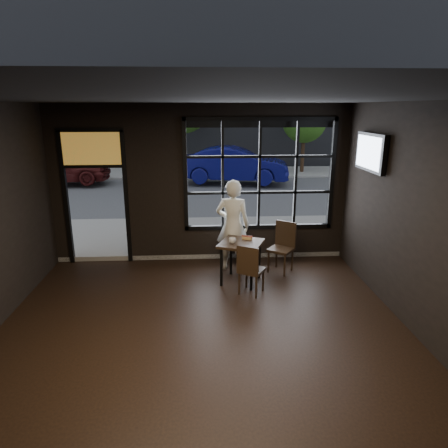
{
  "coord_description": "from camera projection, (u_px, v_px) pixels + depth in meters",
  "views": [
    {
      "loc": [
        -0.01,
        -4.49,
        3.11
      ],
      "look_at": [
        0.4,
        2.2,
        1.15
      ],
      "focal_mm": 32.0,
      "sensor_mm": 36.0,
      "label": 1
    }
  ],
  "objects": [
    {
      "name": "street_asphalt",
      "position": [
        200.0,
        154.0,
        28.18
      ],
      "size": [
        60.0,
        41.0,
        0.04
      ],
      "primitive_type": "cube",
      "color": "#545456",
      "rests_on": "ground"
    },
    {
      "name": "maroon_car",
      "position": [
        56.0,
        165.0,
        16.36
      ],
      "size": [
        4.33,
        1.82,
        1.46
      ],
      "primitive_type": "imported",
      "rotation": [
        0.0,
        0.0,
        1.59
      ],
      "color": "#461211",
      "rests_on": "street_asphalt"
    },
    {
      "name": "window_frame",
      "position": [
        259.0,
        175.0,
        8.09
      ],
      "size": [
        3.06,
        0.12,
        2.28
      ],
      "primitive_type": "cube",
      "color": "black",
      "rests_on": "ground"
    },
    {
      "name": "chair_near",
      "position": [
        252.0,
        269.0,
        6.85
      ],
      "size": [
        0.53,
        0.53,
        0.9
      ],
      "primitive_type": "cube",
      "rotation": [
        0.0,
        0.0,
        2.62
      ],
      "color": "black",
      "rests_on": "floor"
    },
    {
      "name": "man",
      "position": [
        233.0,
        226.0,
        7.76
      ],
      "size": [
        0.73,
        0.56,
        1.81
      ],
      "primitive_type": "imported",
      "rotation": [
        0.0,
        0.0,
        2.94
      ],
      "color": "silver",
      "rests_on": "floor"
    },
    {
      "name": "tv",
      "position": [
        371.0,
        152.0,
        6.84
      ],
      "size": [
        0.12,
        1.1,
        0.65
      ],
      "primitive_type": "cube",
      "color": "black",
      "rests_on": "wall_right"
    },
    {
      "name": "cafe_table",
      "position": [
        241.0,
        262.0,
        7.31
      ],
      "size": [
        0.94,
        0.94,
        0.78
      ],
      "primitive_type": "cube",
      "rotation": [
        0.0,
        0.0,
        -0.39
      ],
      "color": "black",
      "rests_on": "floor"
    },
    {
      "name": "cup",
      "position": [
        232.0,
        240.0,
        7.15
      ],
      "size": [
        0.13,
        0.13,
        0.1
      ],
      "primitive_type": "imported",
      "rotation": [
        0.0,
        0.0,
        -0.09
      ],
      "color": "silver",
      "rests_on": "cafe_table"
    },
    {
      "name": "floor",
      "position": [
        204.0,
        357.0,
        5.18
      ],
      "size": [
        6.0,
        7.0,
        0.02
      ],
      "primitive_type": "cube",
      "color": "black",
      "rests_on": "ground"
    },
    {
      "name": "hotdog",
      "position": [
        247.0,
        238.0,
        7.36
      ],
      "size": [
        0.22,
        0.15,
        0.06
      ],
      "primitive_type": null,
      "rotation": [
        0.0,
        0.0,
        -0.38
      ],
      "color": "tan",
      "rests_on": "cafe_table"
    },
    {
      "name": "navy_car",
      "position": [
        234.0,
        165.0,
        16.54
      ],
      "size": [
        4.66,
        2.34,
        1.47
      ],
      "primitive_type": "imported",
      "rotation": [
        0.0,
        0.0,
        1.39
      ],
      "color": "#0B0D52",
      "rests_on": "street_asphalt"
    },
    {
      "name": "building_across",
      "position": [
        198.0,
        35.0,
        25.11
      ],
      "size": [
        28.0,
        12.0,
        15.0
      ],
      "primitive_type": "cube",
      "color": "#5B5956",
      "rests_on": "ground"
    },
    {
      "name": "wall_right",
      "position": [
        446.0,
        235.0,
        4.9
      ],
      "size": [
        0.04,
        7.0,
        3.2
      ],
      "primitive_type": "cube",
      "color": "black",
      "rests_on": "ground"
    },
    {
      "name": "ceiling",
      "position": [
        199.0,
        98.0,
        4.28
      ],
      "size": [
        6.0,
        7.0,
        0.02
      ],
      "primitive_type": "cube",
      "color": "black",
      "rests_on": "ground"
    },
    {
      "name": "chair_window",
      "position": [
        281.0,
        248.0,
        7.74
      ],
      "size": [
        0.6,
        0.6,
        0.98
      ],
      "primitive_type": "cube",
      "rotation": [
        0.0,
        0.0,
        -0.65
      ],
      "color": "black",
      "rests_on": "floor"
    },
    {
      "name": "tree_right",
      "position": [
        304.0,
        121.0,
        18.83
      ],
      "size": [
        2.09,
        2.09,
        3.57
      ],
      "color": "#332114",
      "rests_on": "street_asphalt"
    },
    {
      "name": "tree_left",
      "position": [
        182.0,
        104.0,
        18.48
      ],
      "size": [
        2.73,
        2.73,
        4.65
      ],
      "color": "#332114",
      "rests_on": "street_asphalt"
    },
    {
      "name": "stained_transom",
      "position": [
        92.0,
        148.0,
        7.75
      ],
      "size": [
        1.2,
        0.06,
        0.7
      ],
      "primitive_type": "cube",
      "color": "orange",
      "rests_on": "ground"
    }
  ]
}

